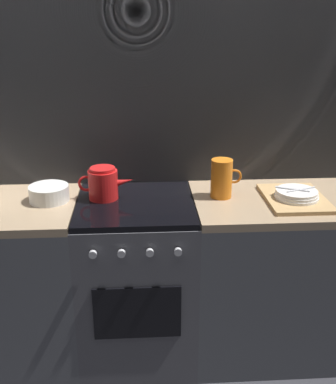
% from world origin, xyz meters
% --- Properties ---
extents(ground_plane, '(8.00, 8.00, 0.00)m').
position_xyz_m(ground_plane, '(0.00, 0.00, 0.00)').
color(ground_plane, '#2D2D33').
extents(back_wall, '(3.60, 0.05, 2.40)m').
position_xyz_m(back_wall, '(0.00, 0.32, 1.20)').
color(back_wall, gray).
rests_on(back_wall, ground_plane).
extents(stove_unit, '(0.60, 0.63, 0.90)m').
position_xyz_m(stove_unit, '(-0.00, -0.00, 0.45)').
color(stove_unit, '#4C4C51').
rests_on(stove_unit, ground_plane).
extents(counter_right, '(1.20, 0.60, 0.90)m').
position_xyz_m(counter_right, '(0.90, 0.00, 0.45)').
color(counter_right, '#515459').
rests_on(counter_right, ground_plane).
extents(kettle, '(0.28, 0.15, 0.17)m').
position_xyz_m(kettle, '(-0.16, 0.06, 0.98)').
color(kettle, red).
rests_on(kettle, stove_unit).
extents(mixing_bowl, '(0.20, 0.20, 0.08)m').
position_xyz_m(mixing_bowl, '(-0.43, 0.04, 0.94)').
color(mixing_bowl, silver).
rests_on(mixing_bowl, counter_left).
extents(pitcher, '(0.16, 0.11, 0.20)m').
position_xyz_m(pitcher, '(0.44, 0.05, 1.00)').
color(pitcher, orange).
rests_on(pitcher, counter_right).
extents(dish_pile, '(0.30, 0.40, 0.07)m').
position_xyz_m(dish_pile, '(0.81, -0.04, 0.92)').
color(dish_pile, tan).
rests_on(dish_pile, counter_right).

